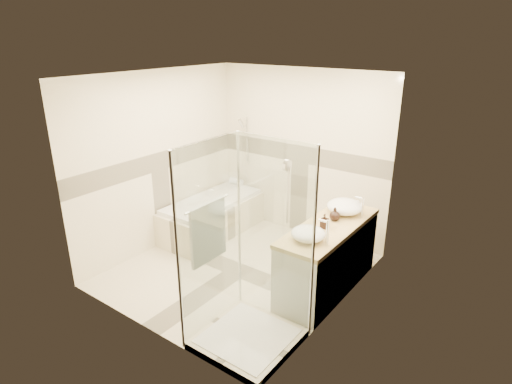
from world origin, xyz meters
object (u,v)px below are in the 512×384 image
Objects in this scene: vessel_sink_near at (345,206)px; amenity_bottle_a at (324,221)px; vessel_sink_far at (308,234)px; amenity_bottle_b at (335,214)px; bathtub at (213,214)px; shower_enclosure at (243,293)px; vanity at (328,257)px.

vessel_sink_near reaches higher than amenity_bottle_a.
amenity_bottle_b is (0.00, 0.63, 0.01)m from vessel_sink_far.
amenity_bottle_a is at bearing -11.97° from bathtub.
shower_enclosure reaches higher than amenity_bottle_a.
amenity_bottle_b is (-0.02, 0.16, 0.50)m from vanity.
amenity_bottle_b is (0.00, 0.26, -0.00)m from amenity_bottle_a.
vessel_sink_near is 1.17× the size of vessel_sink_far.
vanity is (2.15, -0.35, 0.12)m from bathtub.
vessel_sink_near reaches higher than amenity_bottle_b.
amenity_bottle_b reaches higher than vanity.
shower_enclosure reaches higher than amenity_bottle_b.
vanity is 0.79× the size of shower_enclosure.
vessel_sink_near is (0.27, 1.70, 0.43)m from shower_enclosure.
vanity is 1.31m from shower_enclosure.
vessel_sink_far is (2.13, -0.82, 0.62)m from bathtub.
shower_enclosure is 5.48× the size of vessel_sink_far.
vessel_sink_far is at bearing -92.41° from vanity.
vessel_sink_near is at bearing 90.00° from amenity_bottle_a.
shower_enclosure is 0.94m from vessel_sink_far.
shower_enclosure is at bearing -108.89° from vessel_sink_far.
vanity is 0.69m from vessel_sink_far.
shower_enclosure is at bearing -102.97° from vanity.
vessel_sink_far is 2.30× the size of amenity_bottle_b.
vanity is at bearing 87.59° from vessel_sink_far.
vessel_sink_near is at bearing 80.88° from shower_enclosure.
vessel_sink_near is 0.53m from amenity_bottle_a.
vessel_sink_far is 0.63m from amenity_bottle_b.
vessel_sink_far is (-0.02, -0.47, 0.50)m from vanity.
amenity_bottle_a is (0.00, -0.53, -0.00)m from vessel_sink_near.
vanity is at bearing 77.03° from shower_enclosure.
bathtub is 10.50× the size of amenity_bottle_b.
bathtub is at bearing 170.75° from vanity.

